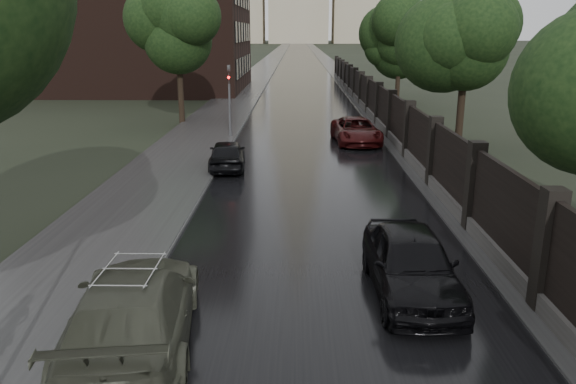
{
  "coord_description": "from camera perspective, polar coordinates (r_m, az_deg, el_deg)",
  "views": [
    {
      "loc": [
        -0.61,
        -5.9,
        5.71
      ],
      "look_at": [
        -0.84,
        8.85,
        1.5
      ],
      "focal_mm": 35.0,
      "sensor_mm": 36.0,
      "label": 1
    }
  ],
  "objects": [
    {
      "name": "road",
      "position": [
        195.98,
        1.11,
        14.27
      ],
      "size": [
        8.0,
        420.0,
        0.02
      ],
      "primitive_type": "cube",
      "color": "black",
      "rests_on": "ground"
    },
    {
      "name": "sidewalk_left",
      "position": [
        196.05,
        -0.7,
        14.3
      ],
      "size": [
        4.0,
        420.0,
        0.16
      ],
      "primitive_type": "cube",
      "color": "#2D2D2D",
      "rests_on": "ground"
    },
    {
      "name": "verge_right",
      "position": [
        196.08,
        2.77,
        14.27
      ],
      "size": [
        3.0,
        420.0,
        0.08
      ],
      "primitive_type": "cube",
      "color": "#2D2D2D",
      "rests_on": "ground"
    },
    {
      "name": "fence_right",
      "position": [
        38.56,
        8.76,
        8.75
      ],
      "size": [
        0.45,
        75.72,
        2.7
      ],
      "color": "#383533",
      "rests_on": "ground"
    },
    {
      "name": "tree_left_far",
      "position": [
        36.66,
        -11.11,
        14.92
      ],
      "size": [
        4.25,
        4.25,
        7.39
      ],
      "color": "black",
      "rests_on": "ground"
    },
    {
      "name": "tree_right_b",
      "position": [
        29.06,
        17.62,
        13.72
      ],
      "size": [
        4.08,
        4.08,
        7.01
      ],
      "color": "black",
      "rests_on": "ground"
    },
    {
      "name": "tree_right_c",
      "position": [
        46.62,
        11.29,
        14.71
      ],
      "size": [
        4.08,
        4.08,
        7.01
      ],
      "color": "black",
      "rests_on": "ground"
    },
    {
      "name": "traffic_light",
      "position": [
        31.29,
        -5.97,
        9.78
      ],
      "size": [
        0.16,
        0.32,
        4.0
      ],
      "color": "#59595E",
      "rests_on": "ground"
    },
    {
      "name": "volga_sedan",
      "position": [
        10.92,
        -15.43,
        -11.52
      ],
      "size": [
        2.83,
        5.61,
        1.56
      ],
      "primitive_type": "imported",
      "rotation": [
        0.0,
        0.0,
        3.26
      ],
      "color": "#444638",
      "rests_on": "ground"
    },
    {
      "name": "hatchback_left",
      "position": [
        24.33,
        -6.2,
        3.81
      ],
      "size": [
        1.8,
        3.86,
        1.28
      ],
      "primitive_type": "imported",
      "rotation": [
        0.0,
        0.0,
        3.22
      ],
      "color": "black",
      "rests_on": "ground"
    },
    {
      "name": "car_right_near",
      "position": [
        12.9,
        12.39,
        -7.04
      ],
      "size": [
        1.9,
        4.49,
        1.52
      ],
      "primitive_type": "imported",
      "rotation": [
        0.0,
        0.0,
        0.03
      ],
      "color": "black",
      "rests_on": "ground"
    },
    {
      "name": "car_right_far",
      "position": [
        30.17,
        6.94,
        6.21
      ],
      "size": [
        2.57,
        5.0,
        1.35
      ],
      "primitive_type": "imported",
      "rotation": [
        0.0,
        0.0,
        0.07
      ],
      "color": "black",
      "rests_on": "ground"
    }
  ]
}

